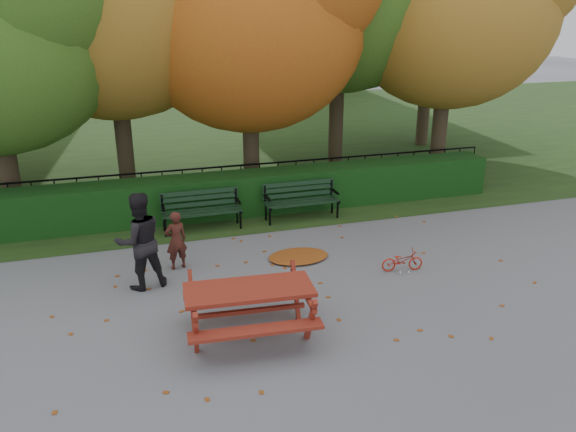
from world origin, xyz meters
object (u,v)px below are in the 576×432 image
object	(u,v)px
tree_c	(263,7)
bench_left	(201,207)
bicycle	(402,260)
picnic_table	(249,298)
bench_right	(301,198)
child	(176,240)
adult	(140,241)

from	to	relation	value
tree_c	bench_left	bearing A→B (deg)	-133.36
tree_c	bicycle	world-z (taller)	tree_c
tree_c	picnic_table	xyz separation A→B (m)	(-2.15, -7.03, -4.18)
bench_right	child	size ratio (longest dim) A/B	1.54
bench_right	picnic_table	distance (m)	5.35
picnic_table	child	xyz separation A→B (m)	(-0.78, 2.80, -0.06)
bicycle	adult	bearing A→B (deg)	89.78
adult	tree_c	bearing A→B (deg)	-140.33
bench_left	bench_right	distance (m)	2.40
bench_left	bicycle	xyz separation A→B (m)	(3.34, -3.38, -0.31)
picnic_table	bicycle	size ratio (longest dim) A/B	2.53
bench_right	child	xyz separation A→B (m)	(-3.19, -1.98, 0.06)
tree_c	picnic_table	size ratio (longest dim) A/B	3.90
child	bicycle	xyz separation A→B (m)	(4.13, -1.40, -0.37)
bench_right	bicycle	bearing A→B (deg)	-74.48
bench_right	picnic_table	bearing A→B (deg)	-116.82
bicycle	picnic_table	bearing A→B (deg)	121.58
picnic_table	adult	bearing A→B (deg)	128.59
tree_c	bench_right	size ratio (longest dim) A/B	4.44
picnic_table	adult	size ratio (longest dim) A/B	1.14
picnic_table	child	bearing A→B (deg)	110.14
adult	bicycle	distance (m)	4.93
bench_right	bicycle	world-z (taller)	bench_right
picnic_table	bench_right	bearing A→B (deg)	67.81
bench_left	bench_right	size ratio (longest dim) A/B	1.00
tree_c	bicycle	xyz separation A→B (m)	(1.20, -5.64, -4.61)
bench_right	picnic_table	size ratio (longest dim) A/B	0.88
child	bicycle	bearing A→B (deg)	147.82
tree_c	adult	bearing A→B (deg)	-126.67
bench_left	picnic_table	distance (m)	4.77
tree_c	child	xyz separation A→B (m)	(-2.92, -4.24, -4.24)
bench_left	adult	distance (m)	3.01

